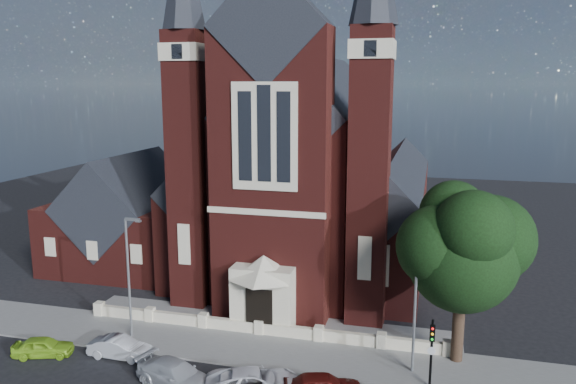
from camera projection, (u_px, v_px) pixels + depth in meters
name	position (u px, v px, depth m)	size (l,w,h in m)	color
ground	(291.00, 290.00, 45.26)	(120.00, 120.00, 0.00)	black
pavement_strip	(250.00, 348.00, 35.29)	(60.00, 5.00, 0.12)	slate
forecourt_paving	(268.00, 323.00, 39.09)	(26.00, 3.00, 0.14)	slate
forecourt_wall	(260.00, 335.00, 37.19)	(24.00, 0.40, 0.90)	beige
church	(313.00, 175.00, 51.25)	(20.01, 34.90, 29.20)	#531A16
parish_hall	(130.00, 221.00, 51.33)	(12.00, 12.20, 10.24)	#531A16
street_tree	(465.00, 251.00, 31.98)	(6.40, 6.60, 10.70)	black
street_lamp_left	(129.00, 271.00, 35.91)	(1.16, 0.22, 8.09)	gray
street_lamp_right	(417.00, 297.00, 31.43)	(1.16, 0.22, 8.09)	gray
traffic_signal	(432.00, 345.00, 30.09)	(0.28, 0.42, 4.00)	black
car_lime_van	(43.00, 347.00, 34.16)	(1.43, 3.57, 1.21)	#92C928
car_silver_a	(120.00, 348.00, 33.98)	(1.35, 3.86, 1.27)	#B2B6BB
car_silver_b	(176.00, 375.00, 30.65)	(1.99, 4.90, 1.42)	#B7BBC0
car_white_suv	(255.00, 383.00, 29.78)	(2.43, 5.27, 1.47)	white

